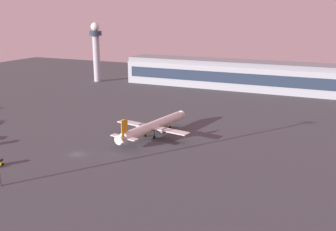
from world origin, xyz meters
The scene contains 4 objects.
ground_plane centered at (0.00, 0.00, 0.00)m, with size 416.00×416.00×0.00m, color #424449.
terminal_building centered at (22.47, 131.32, 8.09)m, with size 145.03×22.40×16.40m.
control_tower centered at (-70.88, 116.18, 21.95)m, with size 8.00×8.00×37.98m.
airplane_terminal_side centered at (14.15, 26.69, 3.80)m, with size 30.53×39.05×10.05m.
Camera 1 is at (74.87, -94.57, 44.58)m, focal length 41.25 mm.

